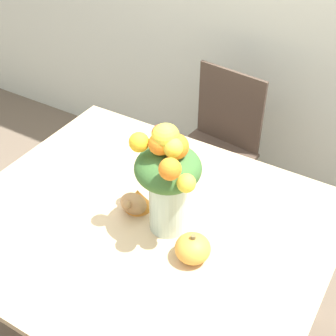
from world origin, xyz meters
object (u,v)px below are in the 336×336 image
(flower_vase, at_px, (168,176))
(pumpkin, at_px, (193,248))
(dining_chair_near_window, at_px, (214,150))
(turkey_figurine, at_px, (136,201))

(flower_vase, bearing_deg, pumpkin, -29.52)
(flower_vase, distance_m, pumpkin, 0.26)
(pumpkin, distance_m, dining_chair_near_window, 1.09)
(pumpkin, relative_size, dining_chair_near_window, 0.14)
(turkey_figurine, bearing_deg, pumpkin, -18.85)
(turkey_figurine, height_order, dining_chair_near_window, dining_chair_near_window)
(flower_vase, xyz_separation_m, dining_chair_near_window, (-0.23, 0.88, -0.53))
(flower_vase, relative_size, pumpkin, 3.67)
(pumpkin, bearing_deg, turkey_figurine, 161.15)
(flower_vase, distance_m, dining_chair_near_window, 1.05)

